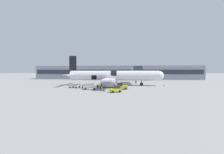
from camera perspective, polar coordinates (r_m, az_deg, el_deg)
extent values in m
plane|color=gray|center=(43.28, 0.17, -4.01)|extent=(500.00, 500.00, 0.00)
cube|color=gray|center=(84.51, 2.19, 1.89)|extent=(96.49, 13.08, 7.91)
cube|color=#232D3D|center=(77.91, 2.01, 2.12)|extent=(94.56, 0.16, 2.53)
cylinder|color=#4C4C51|center=(55.66, 9.92, -0.53)|extent=(0.60, 0.60, 3.97)
cube|color=silver|center=(55.58, 9.94, 2.78)|extent=(2.45, 13.76, 2.45)
cube|color=#333842|center=(49.33, 10.66, 2.81)|extent=(3.19, 1.60, 2.94)
cylinder|color=silver|center=(46.88, 0.87, 0.61)|extent=(30.04, 3.31, 3.31)
sphere|color=silver|center=(48.37, 18.93, 0.53)|extent=(3.15, 3.15, 3.15)
cone|color=silver|center=(50.06, -16.56, 0.63)|extent=(3.81, 3.05, 3.05)
cylinder|color=black|center=(46.83, 0.87, 0.97)|extent=(1.80, 3.32, 3.32)
cube|color=black|center=(49.89, -15.95, 5.50)|extent=(2.49, 0.28, 5.16)
cube|color=silver|center=(46.36, -17.32, 0.88)|extent=(1.24, 7.36, 0.20)
cube|color=silver|center=(53.26, -14.41, 1.12)|extent=(1.24, 7.36, 0.20)
cube|color=silver|center=(39.98, -1.45, -1.04)|extent=(2.95, 13.14, 0.40)
cube|color=silver|center=(54.04, 0.04, -0.10)|extent=(2.95, 13.14, 0.40)
cylinder|color=#B2B7BF|center=(39.94, -1.18, -2.69)|extent=(3.65, 2.54, 2.54)
cylinder|color=#B2B7BF|center=(54.20, 0.26, -1.30)|extent=(3.65, 2.54, 2.54)
cube|color=black|center=(46.15, -7.47, -0.17)|extent=(1.70, 0.12, 1.40)
cylinder|color=#56565B|center=(47.34, 12.19, -1.63)|extent=(0.22, 0.22, 1.98)
sphere|color=black|center=(47.43, 12.18, -2.82)|extent=(1.10, 1.10, 1.10)
cylinder|color=#56565B|center=(44.91, -3.14, -1.80)|extent=(0.22, 0.22, 1.98)
sphere|color=black|center=(45.00, -3.14, -3.06)|extent=(1.10, 1.10, 1.10)
cylinder|color=#56565B|center=(49.58, -2.44, -1.39)|extent=(0.22, 0.22, 1.98)
sphere|color=black|center=(49.66, -2.44, -2.52)|extent=(1.10, 1.10, 1.10)
cube|color=yellow|center=(31.89, 1.47, -5.36)|extent=(2.77, 2.15, 0.64)
cube|color=#232833|center=(31.95, 2.19, -4.12)|extent=(1.45, 1.46, 0.72)
cube|color=black|center=(32.35, 3.60, -5.49)|extent=(0.56, 1.15, 0.32)
sphere|color=black|center=(31.63, 3.28, -5.95)|extent=(0.56, 0.56, 0.56)
sphere|color=black|center=(32.80, 2.48, -5.64)|extent=(0.56, 0.56, 0.56)
sphere|color=black|center=(31.07, 0.40, -6.09)|extent=(0.56, 0.56, 0.56)
sphere|color=black|center=(32.26, -0.31, -5.77)|extent=(0.56, 0.56, 0.56)
cube|color=yellow|center=(37.33, 4.10, -4.15)|extent=(3.10, 1.60, 0.72)
cube|color=#232833|center=(37.26, 3.27, -3.00)|extent=(1.40, 1.35, 0.78)
cube|color=black|center=(37.39, 1.64, -4.35)|extent=(0.12, 1.43, 0.36)
sphere|color=black|center=(38.14, 2.52, -4.48)|extent=(0.56, 0.56, 0.56)
sphere|color=black|center=(36.64, 2.44, -4.77)|extent=(0.56, 0.56, 0.56)
sphere|color=black|center=(38.13, 5.69, -4.49)|extent=(0.56, 0.56, 0.56)
sphere|color=black|center=(36.63, 5.74, -4.78)|extent=(0.56, 0.56, 0.56)
cube|color=silver|center=(41.26, -8.95, -3.54)|extent=(3.35, 2.15, 0.05)
cube|color=silver|center=(40.59, -7.02, -3.21)|extent=(0.39, 1.50, 0.53)
cube|color=silver|center=(40.57, -9.40, -3.23)|extent=(2.98, 0.71, 0.53)
cube|color=silver|center=(41.88, -8.52, -3.04)|extent=(2.98, 0.71, 0.53)
cube|color=#333338|center=(40.46, -6.39, -4.00)|extent=(0.90, 0.27, 0.06)
sphere|color=black|center=(40.16, -8.02, -4.26)|extent=(0.40, 0.40, 0.40)
sphere|color=black|center=(41.54, -7.14, -4.03)|extent=(0.40, 0.40, 0.40)
sphere|color=black|center=(41.11, -10.77, -4.13)|extent=(0.40, 0.40, 0.40)
sphere|color=black|center=(42.45, -9.83, -3.91)|extent=(0.40, 0.40, 0.40)
cube|color=#2D2D33|center=(40.65, -7.84, -3.16)|extent=(0.59, 0.42, 0.60)
cube|color=#1E2347|center=(41.58, -8.98, -3.22)|extent=(0.48, 0.23, 0.33)
cube|color=#B7BABF|center=(41.96, -15.31, -3.60)|extent=(3.33, 2.37, 0.05)
cube|color=#B7BABF|center=(41.14, -13.61, -3.37)|extent=(0.48, 1.64, 0.43)
cube|color=#B7BABF|center=(41.27, -15.94, -3.37)|extent=(2.87, 0.79, 0.43)
cube|color=#B7BABF|center=(42.61, -14.70, -3.18)|extent=(2.87, 0.79, 0.43)
cube|color=#333338|center=(40.93, -13.03, -4.03)|extent=(0.89, 0.30, 0.06)
sphere|color=black|center=(40.73, -14.73, -4.23)|extent=(0.40, 0.40, 0.40)
sphere|color=black|center=(42.13, -13.47, -3.99)|extent=(0.40, 0.40, 0.40)
sphere|color=black|center=(41.91, -17.14, -4.07)|extent=(0.40, 0.40, 0.40)
sphere|color=black|center=(43.28, -15.84, -3.84)|extent=(0.40, 0.40, 0.40)
cube|color=#1E2347|center=(41.83, -14.27, -3.21)|extent=(0.50, 0.29, 0.52)
cube|color=#2D2D33|center=(42.29, -16.47, -3.29)|extent=(0.43, 0.22, 0.36)
cube|color=olive|center=(42.21, -15.12, -3.25)|extent=(0.56, 0.39, 0.40)
cube|color=silver|center=(36.92, -9.25, -4.22)|extent=(3.39, 1.52, 0.05)
cube|color=silver|center=(36.60, -6.73, -3.86)|extent=(0.10, 1.42, 0.46)
cube|color=silver|center=(36.23, -9.47, -3.94)|extent=(3.28, 0.16, 0.46)
cube|color=silver|center=(37.56, -9.04, -3.71)|extent=(3.28, 0.16, 0.46)
cube|color=#333338|center=(36.59, -5.98, -4.68)|extent=(0.90, 0.11, 0.06)
sphere|color=black|center=(36.07, -7.64, -5.04)|extent=(0.40, 0.40, 0.40)
sphere|color=black|center=(37.45, -7.26, -4.75)|extent=(0.40, 0.40, 0.40)
sphere|color=black|center=(36.55, -11.27, -4.96)|extent=(0.40, 0.40, 0.40)
sphere|color=black|center=(37.91, -10.76, -4.69)|extent=(0.40, 0.40, 0.40)
cube|color=#1E2347|center=(36.91, -8.57, -3.87)|extent=(0.53, 0.26, 0.39)
cube|color=#2D2D33|center=(37.00, -11.09, -3.85)|extent=(0.55, 0.29, 0.42)
cylinder|color=#2D2D33|center=(43.50, -4.50, -3.40)|extent=(0.45, 0.45, 0.88)
cylinder|color=#CCE523|center=(43.43, -4.51, -2.36)|extent=(0.58, 0.58, 0.70)
sphere|color=#9E7556|center=(43.39, -4.51, -1.75)|extent=(0.24, 0.24, 0.24)
cylinder|color=#CCE523|center=(43.61, -4.74, -2.44)|extent=(0.18, 0.18, 0.64)
cylinder|color=#CCE523|center=(43.27, -4.27, -2.48)|extent=(0.18, 0.18, 0.64)
cylinder|color=#2D2D33|center=(39.82, -13.25, -4.09)|extent=(0.40, 0.40, 0.78)
cylinder|color=orange|center=(39.75, -13.26, -3.09)|extent=(0.51, 0.51, 0.61)
sphere|color=#9E7556|center=(39.71, -13.26, -2.50)|extent=(0.22, 0.22, 0.22)
cylinder|color=orange|center=(39.69, -13.55, -3.20)|extent=(0.16, 0.16, 0.56)
cylinder|color=orange|center=(39.83, -12.96, -3.18)|extent=(0.16, 0.16, 0.56)
cylinder|color=#2D2D33|center=(37.84, -4.85, -4.38)|extent=(0.33, 0.33, 0.78)
cylinder|color=#CCE523|center=(37.76, -4.86, -3.33)|extent=(0.43, 0.43, 0.61)
sphere|color=beige|center=(37.72, -4.86, -2.71)|extent=(0.22, 0.22, 0.22)
cylinder|color=#CCE523|center=(37.97, -4.74, -3.40)|extent=(0.14, 0.14, 0.56)
cylinder|color=#CCE523|center=(37.57, -4.97, -3.46)|extent=(0.14, 0.14, 0.56)
cube|color=black|center=(39.54, -5.98, -4.14)|extent=(0.52, 0.36, 0.71)
cube|color=black|center=(39.49, -5.98, -3.54)|extent=(0.30, 0.16, 0.12)
cube|color=black|center=(39.38, -12.12, -4.36)|extent=(0.48, 0.40, 0.50)
cube|color=black|center=(39.35, -12.12, -3.91)|extent=(0.25, 0.15, 0.12)
cube|color=black|center=(47.97, 20.75, -3.51)|extent=(0.47, 0.47, 0.03)
cone|color=orange|center=(47.94, 20.75, -3.18)|extent=(0.35, 0.35, 0.58)
cylinder|color=white|center=(47.94, 20.75, -3.15)|extent=(0.20, 0.20, 0.07)
cube|color=black|center=(33.24, -3.05, -5.99)|extent=(0.47, 0.47, 0.03)
cone|color=orange|center=(33.19, -3.05, -5.46)|extent=(0.35, 0.35, 0.66)
cylinder|color=white|center=(33.19, -3.05, -5.40)|extent=(0.20, 0.20, 0.08)
cube|color=black|center=(40.13, 0.59, -4.51)|extent=(0.51, 0.51, 0.03)
cone|color=orange|center=(40.09, 0.59, -4.00)|extent=(0.38, 0.38, 0.74)
cylinder|color=white|center=(40.09, 0.59, -3.95)|extent=(0.22, 0.22, 0.09)
cube|color=black|center=(49.64, -17.84, -3.27)|extent=(0.62, 0.62, 0.03)
cone|color=orange|center=(49.61, -17.84, -2.89)|extent=(0.46, 0.46, 0.69)
cylinder|color=white|center=(49.60, -17.85, -2.85)|extent=(0.26, 0.26, 0.08)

